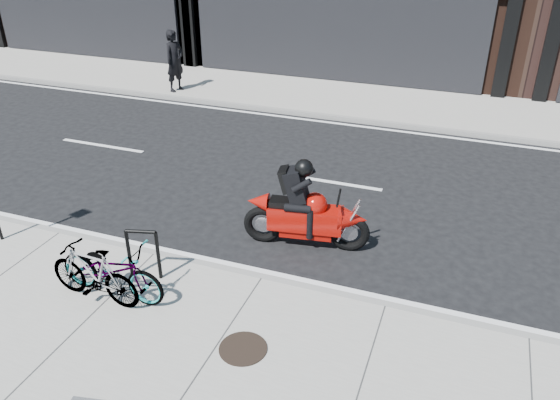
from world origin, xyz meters
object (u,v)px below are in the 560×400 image
at_px(bike_rack, 143,250).
at_px(manhole_cover, 243,348).
at_px(bicycle_rear, 94,274).
at_px(motorcycle, 311,212).
at_px(bicycle_front, 112,269).
at_px(pedestrian, 175,61).

height_order(bike_rack, manhole_cover, bike_rack).
relative_size(bicycle_rear, motorcycle, 0.70).
xyz_separation_m(bike_rack, bicycle_front, (-0.19, -0.56, -0.05)).
relative_size(bicycle_rear, manhole_cover, 2.38).
relative_size(bike_rack, pedestrian, 0.46).
bearing_deg(pedestrian, bike_rack, -137.18).
bearing_deg(bicycle_rear, bike_rack, 155.87).
distance_m(pedestrian, manhole_cover, 12.15).
height_order(bicycle_rear, manhole_cover, bicycle_rear).
relative_size(motorcycle, manhole_cover, 3.43).
bearing_deg(motorcycle, manhole_cover, -100.03).
bearing_deg(bike_rack, manhole_cover, -24.38).
bearing_deg(bicycle_front, bike_rack, -17.69).
xyz_separation_m(bike_rack, manhole_cover, (2.12, -0.96, -0.51)).
distance_m(motorcycle, pedestrian, 9.83).
distance_m(bike_rack, motorcycle, 2.93).
relative_size(bike_rack, motorcycle, 0.39).
relative_size(bike_rack, bicycle_rear, 0.56).
height_order(bike_rack, pedestrian, pedestrian).
height_order(bicycle_front, manhole_cover, bicycle_front).
bearing_deg(manhole_cover, motorcycle, 89.36).
bearing_deg(bike_rack, motorcycle, 42.76).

